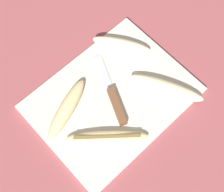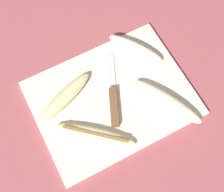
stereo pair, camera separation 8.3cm
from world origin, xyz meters
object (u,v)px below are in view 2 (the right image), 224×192
at_px(banana_pale_long, 168,101).
at_px(banana_ripe_center, 95,135).
at_px(banana_mellow_near, 65,97).
at_px(banana_bright_far, 135,48).
at_px(knife, 113,101).

bearing_deg(banana_pale_long, banana_ripe_center, 177.65).
relative_size(banana_ripe_center, banana_mellow_near, 1.01).
distance_m(banana_mellow_near, banana_bright_far, 0.24).
bearing_deg(knife, banana_bright_far, 64.09).
distance_m(knife, banana_ripe_center, 0.10).
xyz_separation_m(banana_pale_long, banana_ripe_center, (-0.21, 0.01, -0.00)).
bearing_deg(banana_ripe_center, banana_mellow_near, 101.23).
height_order(knife, banana_mellow_near, banana_mellow_near).
relative_size(knife, banana_ripe_center, 1.12).
distance_m(banana_pale_long, banana_ripe_center, 0.21).
bearing_deg(banana_pale_long, banana_mellow_near, 149.70).
height_order(knife, banana_bright_far, banana_bright_far).
bearing_deg(banana_mellow_near, banana_pale_long, -30.30).
bearing_deg(banana_bright_far, knife, -139.56).
bearing_deg(banana_pale_long, banana_bright_far, 89.01).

